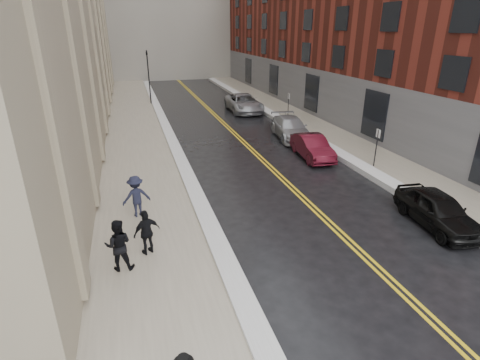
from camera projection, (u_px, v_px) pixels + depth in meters
ground at (307, 281)px, 11.55m from camera, size 160.00×160.00×0.00m
sidewalk_left at (137, 145)px, 24.53m from camera, size 4.00×64.00×0.15m
sidewalk_right at (322, 130)px, 28.06m from camera, size 3.00×64.00×0.15m
lane_stripe_a at (238, 138)px, 26.36m from camera, size 0.12×64.00×0.01m
lane_stripe_b at (241, 138)px, 26.42m from camera, size 0.12×64.00×0.01m
snow_ridge_left at (172, 141)px, 25.11m from camera, size 0.70×60.80×0.26m
snow_ridge_right at (300, 131)px, 27.55m from camera, size 0.85×60.80×0.30m
building_right at (379, 5)px, 33.09m from camera, size 14.00×50.00×18.00m
traffic_signal at (148, 73)px, 36.30m from camera, size 0.18×0.15×5.20m
parking_sign_near at (377, 145)px, 20.19m from camera, size 0.06×0.35×2.23m
parking_sign_far at (288, 104)px, 30.83m from camera, size 0.06×0.35×2.23m
car_black at (438, 210)px, 14.54m from camera, size 2.02×4.17×1.37m
car_maroon at (312, 147)px, 22.15m from camera, size 1.75×4.21×1.35m
car_silver_near at (291, 128)px, 26.12m from camera, size 2.65×5.18×1.44m
car_silver_far at (244, 103)px, 34.15m from camera, size 2.84×5.82×1.59m
pedestrian_a at (118, 245)px, 11.60m from camera, size 0.91×0.75×1.72m
pedestrian_b at (136, 196)px, 14.93m from camera, size 1.21×0.84×1.72m
pedestrian_c at (147, 232)px, 12.45m from camera, size 1.02×0.74×1.60m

